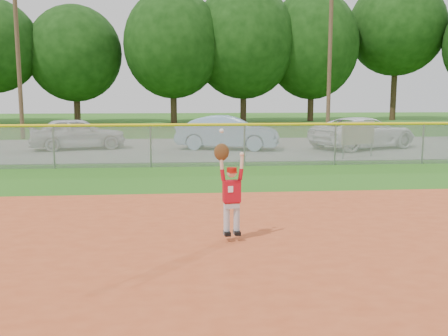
# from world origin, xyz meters

# --- Properties ---
(ground) EXTENTS (120.00, 120.00, 0.00)m
(ground) POSITION_xyz_m (0.00, 0.00, 0.00)
(ground) COLOR #265C15
(ground) RESTS_ON ground
(parking_strip) EXTENTS (44.00, 10.00, 0.03)m
(parking_strip) POSITION_xyz_m (0.00, 16.00, 0.01)
(parking_strip) COLOR slate
(parking_strip) RESTS_ON ground
(car_white_a) EXTENTS (4.63, 2.80, 1.47)m
(car_white_a) POSITION_xyz_m (-3.68, 15.95, 0.77)
(car_white_a) COLOR silver
(car_white_a) RESTS_ON parking_strip
(car_blue) EXTENTS (4.96, 2.83, 1.55)m
(car_blue) POSITION_xyz_m (3.24, 15.28, 0.80)
(car_blue) COLOR #8EB0D5
(car_blue) RESTS_ON parking_strip
(car_white_b) EXTENTS (5.79, 4.41, 1.46)m
(car_white_b) POSITION_xyz_m (9.68, 15.16, 0.76)
(car_white_b) COLOR white
(car_white_b) RESTS_ON parking_strip
(sponsor_sign) EXTENTS (1.57, 0.70, 1.49)m
(sponsor_sign) POSITION_xyz_m (8.17, 11.78, 0.99)
(sponsor_sign) COLOR gray
(sponsor_sign) RESTS_ON ground
(outfield_fence) EXTENTS (40.06, 0.10, 1.55)m
(outfield_fence) POSITION_xyz_m (0.00, 10.00, 0.88)
(outfield_fence) COLOR gray
(outfield_fence) RESTS_ON ground
(power_lines) EXTENTS (19.40, 0.24, 9.00)m
(power_lines) POSITION_xyz_m (1.00, 22.00, 4.68)
(power_lines) COLOR #4C3823
(power_lines) RESTS_ON ground
(tree_line) EXTENTS (62.37, 13.00, 14.43)m
(tree_line) POSITION_xyz_m (0.96, 37.90, 7.53)
(tree_line) COLOR #422D1C
(tree_line) RESTS_ON ground
(ballplayer) EXTENTS (0.53, 0.24, 1.86)m
(ballplayer) POSITION_xyz_m (1.88, 0.77, 0.94)
(ballplayer) COLOR silver
(ballplayer) RESTS_ON ground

